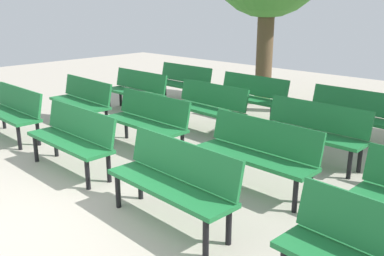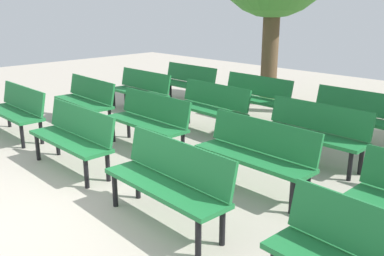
# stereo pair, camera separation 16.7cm
# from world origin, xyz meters

# --- Properties ---
(bench_r0_c0) EXTENTS (1.61, 0.51, 0.87)m
(bench_r0_c0) POSITION_xyz_m (-3.13, 1.67, 0.50)
(bench_r0_c0) COLOR #1E7238
(bench_r0_c0) RESTS_ON ground_plane
(bench_r0_c1) EXTENTS (1.60, 0.50, 0.87)m
(bench_r0_c1) POSITION_xyz_m (-1.04, 1.59, 0.50)
(bench_r0_c1) COLOR #1E7238
(bench_r0_c1) RESTS_ON ground_plane
(bench_r0_c2) EXTENTS (1.62, 0.54, 0.87)m
(bench_r0_c2) POSITION_xyz_m (1.04, 1.52, 0.50)
(bench_r0_c2) COLOR #1E7238
(bench_r0_c2) RESTS_ON ground_plane
(bench_r1_c0) EXTENTS (1.62, 0.55, 0.87)m
(bench_r1_c0) POSITION_xyz_m (-3.02, 2.98, 0.50)
(bench_r1_c0) COLOR #1E7238
(bench_r1_c0) RESTS_ON ground_plane
(bench_r1_c1) EXTENTS (1.61, 0.50, 0.87)m
(bench_r1_c1) POSITION_xyz_m (-0.99, 2.90, 0.50)
(bench_r1_c1) COLOR #1E7238
(bench_r1_c1) RESTS_ON ground_plane
(bench_r1_c2) EXTENTS (1.61, 0.51, 0.87)m
(bench_r1_c2) POSITION_xyz_m (1.17, 2.86, 0.50)
(bench_r1_c2) COLOR #1E7238
(bench_r1_c2) RESTS_ON ground_plane
(bench_r2_c0) EXTENTS (1.60, 0.50, 0.87)m
(bench_r2_c0) POSITION_xyz_m (-3.01, 4.31, 0.50)
(bench_r2_c0) COLOR #1E7238
(bench_r2_c0) RESTS_ON ground_plane
(bench_r2_c1) EXTENTS (1.62, 0.56, 0.87)m
(bench_r2_c1) POSITION_xyz_m (-0.91, 4.27, 0.50)
(bench_r2_c1) COLOR #1E7238
(bench_r2_c1) RESTS_ON ground_plane
(bench_r2_c2) EXTENTS (1.61, 0.50, 0.87)m
(bench_r2_c2) POSITION_xyz_m (1.20, 4.19, 0.50)
(bench_r2_c2) COLOR #1E7238
(bench_r2_c2) RESTS_ON ground_plane
(bench_r3_c0) EXTENTS (1.61, 0.50, 0.87)m
(bench_r3_c0) POSITION_xyz_m (-2.97, 5.66, 0.50)
(bench_r3_c0) COLOR #1E7238
(bench_r3_c0) RESTS_ON ground_plane
(bench_r3_c1) EXTENTS (1.61, 0.53, 0.87)m
(bench_r3_c1) POSITION_xyz_m (-0.90, 5.54, 0.50)
(bench_r3_c1) COLOR #1E7238
(bench_r3_c1) RESTS_ON ground_plane
(bench_r3_c2) EXTENTS (1.61, 0.52, 0.87)m
(bench_r3_c2) POSITION_xyz_m (1.21, 5.55, 0.50)
(bench_r3_c2) COLOR #1E7238
(bench_r3_c2) RESTS_ON ground_plane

